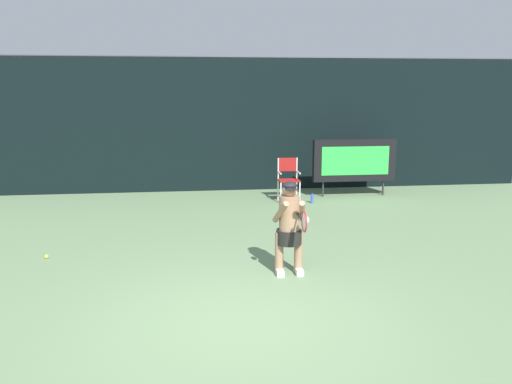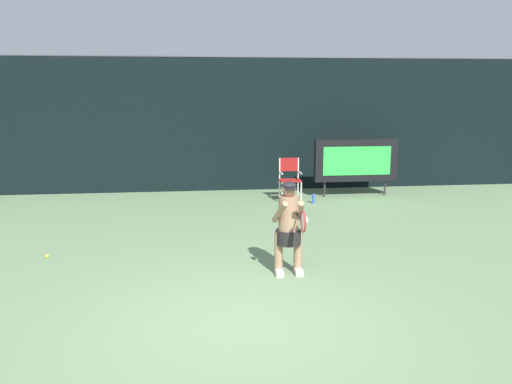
{
  "view_description": "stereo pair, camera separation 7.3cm",
  "coord_description": "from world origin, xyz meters",
  "px_view_note": "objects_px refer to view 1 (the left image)",
  "views": [
    {
      "loc": [
        -0.58,
        -5.93,
        2.8
      ],
      "look_at": [
        0.53,
        2.83,
        1.05
      ],
      "focal_mm": 36.7,
      "sensor_mm": 36.0,
      "label": 1
    },
    {
      "loc": [
        -0.51,
        -5.94,
        2.8
      ],
      "look_at": [
        0.53,
        2.83,
        1.05
      ],
      "focal_mm": 36.7,
      "sensor_mm": 36.0,
      "label": 2
    }
  ],
  "objects_px": {
    "water_bottle": "(312,198)",
    "scoreboard": "(354,160)",
    "umpire_chair": "(288,177)",
    "tennis_player": "(289,225)",
    "tennis_ball_loose": "(46,257)",
    "tennis_racket": "(304,221)"
  },
  "relations": [
    {
      "from": "scoreboard",
      "to": "tennis_ball_loose",
      "type": "relative_size",
      "value": 32.35
    },
    {
      "from": "umpire_chair",
      "to": "tennis_racket",
      "type": "relative_size",
      "value": 1.79
    },
    {
      "from": "scoreboard",
      "to": "tennis_ball_loose",
      "type": "distance_m",
      "value": 8.1
    },
    {
      "from": "umpire_chair",
      "to": "tennis_ball_loose",
      "type": "xyz_separation_m",
      "value": [
        -4.88,
        -4.03,
        -0.58
      ]
    },
    {
      "from": "water_bottle",
      "to": "scoreboard",
      "type": "bearing_deg",
      "value": 30.46
    },
    {
      "from": "scoreboard",
      "to": "water_bottle",
      "type": "xyz_separation_m",
      "value": [
        -1.29,
        -0.76,
        -0.82
      ]
    },
    {
      "from": "umpire_chair",
      "to": "tennis_player",
      "type": "distance_m",
      "value": 5.34
    },
    {
      "from": "tennis_player",
      "to": "tennis_racket",
      "type": "distance_m",
      "value": 0.56
    },
    {
      "from": "umpire_chair",
      "to": "water_bottle",
      "type": "distance_m",
      "value": 0.81
    },
    {
      "from": "umpire_chair",
      "to": "tennis_player",
      "type": "relative_size",
      "value": 0.75
    },
    {
      "from": "umpire_chair",
      "to": "water_bottle",
      "type": "relative_size",
      "value": 4.08
    },
    {
      "from": "scoreboard",
      "to": "umpire_chair",
      "type": "distance_m",
      "value": 1.9
    },
    {
      "from": "tennis_racket",
      "to": "tennis_ball_loose",
      "type": "xyz_separation_m",
      "value": [
        -4.01,
        1.73,
        -0.93
      ]
    },
    {
      "from": "tennis_racket",
      "to": "umpire_chair",
      "type": "bearing_deg",
      "value": 100.44
    },
    {
      "from": "scoreboard",
      "to": "tennis_racket",
      "type": "xyz_separation_m",
      "value": [
        -2.71,
        -6.17,
        0.01
      ]
    },
    {
      "from": "water_bottle",
      "to": "tennis_racket",
      "type": "xyz_separation_m",
      "value": [
        -1.41,
        -5.41,
        0.84
      ]
    },
    {
      "from": "scoreboard",
      "to": "umpire_chair",
      "type": "height_order",
      "value": "scoreboard"
    },
    {
      "from": "scoreboard",
      "to": "umpire_chair",
      "type": "relative_size",
      "value": 2.04
    },
    {
      "from": "tennis_racket",
      "to": "tennis_ball_loose",
      "type": "height_order",
      "value": "tennis_racket"
    },
    {
      "from": "scoreboard",
      "to": "water_bottle",
      "type": "distance_m",
      "value": 1.71
    },
    {
      "from": "tennis_player",
      "to": "tennis_racket",
      "type": "relative_size",
      "value": 2.39
    },
    {
      "from": "umpire_chair",
      "to": "tennis_ball_loose",
      "type": "height_order",
      "value": "umpire_chair"
    }
  ]
}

